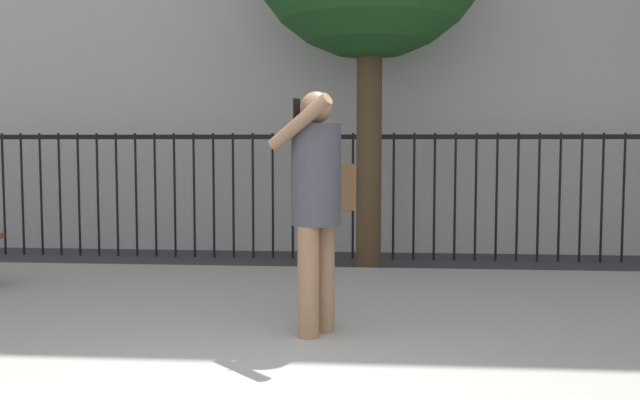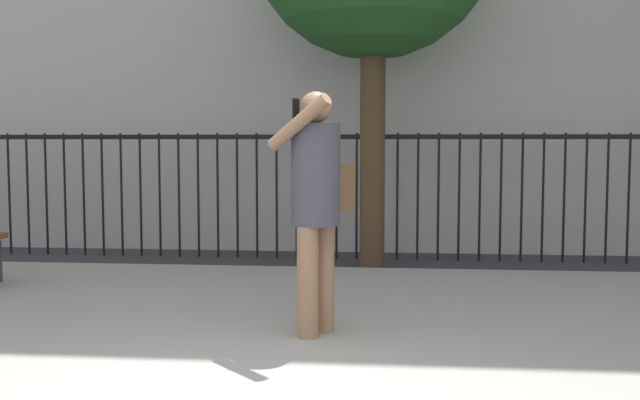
% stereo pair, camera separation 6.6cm
% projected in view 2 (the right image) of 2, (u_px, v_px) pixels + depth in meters
% --- Properties ---
extents(sidewalk, '(28.00, 4.40, 0.15)m').
position_uv_depth(sidewalk, '(285.00, 323.00, 5.83)').
color(sidewalk, gray).
rests_on(sidewalk, ground).
extents(iron_fence, '(12.03, 0.04, 1.60)m').
position_uv_depth(iron_fence, '(326.00, 179.00, 9.43)').
color(iron_fence, black).
rests_on(iron_fence, ground).
extents(pedestrian_on_phone, '(0.59, 0.72, 1.69)m').
position_uv_depth(pedestrian_on_phone, '(318.00, 194.00, 5.16)').
color(pedestrian_on_phone, '#936B4C').
rests_on(pedestrian_on_phone, sidewalk).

